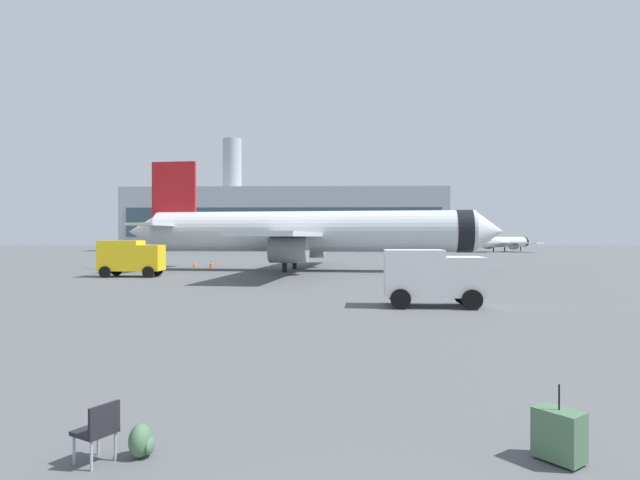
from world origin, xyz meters
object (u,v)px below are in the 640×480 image
at_px(airplane_taxiing, 502,242).
at_px(traveller_backpack, 141,441).
at_px(service_truck, 131,257).
at_px(rolling_suitcase, 559,434).
at_px(gate_chair, 98,428).
at_px(safety_cone_near, 211,264).
at_px(safety_cone_mid, 195,264).
at_px(airplane_at_gate, 308,232).
at_px(cargo_van, 432,275).

relative_size(airplane_taxiing, traveller_backpack, 36.36).
xyz_separation_m(service_truck, traveller_backpack, (13.58, -33.67, -1.37)).
relative_size(service_truck, rolling_suitcase, 4.43).
height_order(rolling_suitcase, gate_chair, rolling_suitcase).
relative_size(service_truck, gate_chair, 5.66).
xyz_separation_m(safety_cone_near, traveller_backpack, (9.91, -45.20, -0.16)).
height_order(safety_cone_mid, gate_chair, gate_chair).
bearing_deg(traveller_backpack, airplane_taxiing, 69.98).
bearing_deg(service_truck, airplane_at_gate, 29.49).
distance_m(safety_cone_near, gate_chair, 46.39).
relative_size(airplane_at_gate, gate_chair, 41.59).
xyz_separation_m(safety_cone_near, safety_cone_mid, (-2.08, 1.36, -0.10)).
bearing_deg(airplane_taxiing, safety_cone_near, -129.00).
distance_m(airplane_at_gate, gate_chair, 41.82).
bearing_deg(airplane_at_gate, gate_chair, -90.98).
bearing_deg(cargo_van, traveller_backpack, -113.51).
xyz_separation_m(airplane_at_gate, rolling_suitcase, (5.78, -41.43, -3.27)).
bearing_deg(safety_cone_near, airplane_at_gate, -20.34).
bearing_deg(safety_cone_mid, airplane_taxiing, 49.15).
height_order(airplane_taxiing, gate_chair, airplane_taxiing).
bearing_deg(airplane_at_gate, traveller_backpack, -90.26).
height_order(airplane_at_gate, service_truck, airplane_at_gate).
relative_size(airplane_taxiing, rolling_suitcase, 15.87).
relative_size(rolling_suitcase, traveller_backpack, 2.29).
relative_size(airplane_at_gate, service_truck, 7.34).
bearing_deg(cargo_van, service_truck, 140.36).
bearing_deg(gate_chair, safety_cone_mid, 103.77).
xyz_separation_m(airplane_at_gate, gate_chair, (-0.71, -41.69, -3.16)).
bearing_deg(rolling_suitcase, safety_cone_mid, 111.10).
bearing_deg(airplane_at_gate, rolling_suitcase, -82.06).
bearing_deg(safety_cone_near, rolling_suitcase, -70.64).
relative_size(airplane_at_gate, cargo_van, 7.95).
distance_m(airplane_at_gate, safety_cone_mid, 13.62).
xyz_separation_m(airplane_at_gate, safety_cone_mid, (-12.18, 5.10, -3.36)).
xyz_separation_m(cargo_van, gate_chair, (-7.69, -16.71, -0.95)).
bearing_deg(traveller_backpack, cargo_van, 66.49).
bearing_deg(airplane_at_gate, service_truck, -150.51).
xyz_separation_m(traveller_backpack, gate_chair, (-0.52, -0.23, 0.27)).
bearing_deg(safety_cone_near, airplane_taxiing, 51.00).
bearing_deg(safety_cone_near, safety_cone_mid, 146.82).
xyz_separation_m(safety_cone_near, rolling_suitcase, (15.87, -45.17, 0.00)).
distance_m(airplane_at_gate, cargo_van, 26.03).
bearing_deg(gate_chair, airplane_taxiing, 69.77).
distance_m(airplane_taxiing, gate_chair, 111.54).
relative_size(safety_cone_near, gate_chair, 0.92).
xyz_separation_m(airplane_at_gate, cargo_van, (6.98, -24.98, -2.21)).
relative_size(airplane_at_gate, airplane_taxiing, 2.05).
bearing_deg(safety_cone_near, cargo_van, -59.26).
distance_m(traveller_backpack, gate_chair, 0.63).
distance_m(airplane_taxiing, safety_cone_mid, 76.51).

